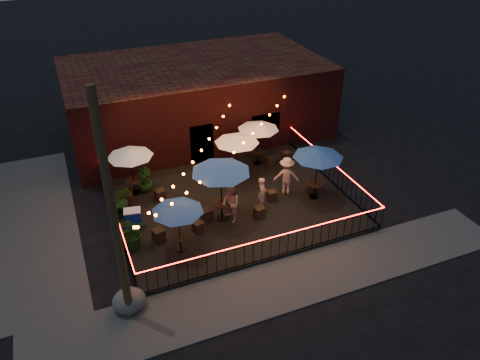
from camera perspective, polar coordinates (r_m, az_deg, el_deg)
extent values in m
plane|color=black|center=(19.37, 1.15, -6.31)|extent=(110.00, 110.00, 0.00)
cube|color=black|center=(20.81, -1.03, -2.99)|extent=(10.00, 8.00, 0.15)
cube|color=#3F3B3A|center=(17.17, 5.55, -12.43)|extent=(18.00, 2.50, 0.05)
cube|color=#3A100F|center=(26.89, -5.41, 9.98)|extent=(14.00, 8.00, 4.00)
cube|color=black|center=(23.62, -4.73, 4.37)|extent=(1.20, 0.24, 2.20)
cube|color=black|center=(24.55, 3.04, 6.85)|extent=(1.60, 0.24, 1.20)
cylinder|color=#3C2718|center=(13.88, -15.16, -4.51)|extent=(0.26, 0.26, 8.00)
cube|color=black|center=(17.84, 3.74, -9.39)|extent=(10.00, 0.04, 0.04)
cube|color=black|center=(17.25, 3.84, -7.10)|extent=(10.00, 0.04, 0.04)
cube|color=#FF160D|center=(17.23, 3.85, -7.02)|extent=(10.00, 0.03, 0.02)
cube|color=black|center=(19.83, -14.68, -5.68)|extent=(0.04, 8.00, 0.04)
cube|color=black|center=(19.30, -15.04, -3.51)|extent=(0.04, 8.00, 0.04)
cube|color=#FF160D|center=(19.28, -15.06, -3.43)|extent=(0.03, 8.00, 0.02)
cube|color=black|center=(22.72, 10.78, 0.13)|extent=(0.04, 8.00, 0.04)
cube|color=black|center=(22.25, 11.01, 2.14)|extent=(0.04, 8.00, 0.04)
cube|color=#FF160D|center=(22.24, 11.02, 2.21)|extent=(0.03, 8.00, 0.02)
cylinder|color=black|center=(18.38, -7.20, -8.42)|extent=(0.39, 0.39, 0.03)
cylinder|color=black|center=(18.18, -7.27, -7.66)|extent=(0.05, 0.05, 0.64)
cylinder|color=black|center=(17.98, -7.34, -6.86)|extent=(0.71, 0.71, 0.04)
cylinder|color=black|center=(17.73, -7.43, -5.83)|extent=(0.04, 0.04, 2.12)
cone|color=navy|center=(17.18, -7.64, -3.38)|extent=(2.38, 2.38, 0.31)
cylinder|color=black|center=(21.96, -12.63, -1.52)|extent=(0.41, 0.41, 0.03)
cylinder|color=black|center=(21.79, -12.73, -0.80)|extent=(0.06, 0.06, 0.67)
cylinder|color=black|center=(21.61, -12.84, -0.03)|extent=(0.74, 0.74, 0.04)
cylinder|color=black|center=(21.39, -12.97, 0.94)|extent=(0.04, 0.04, 2.23)
cone|color=white|center=(20.92, -13.29, 3.22)|extent=(2.29, 2.29, 0.32)
cylinder|color=black|center=(19.85, -2.21, -4.65)|extent=(0.48, 0.48, 0.03)
cylinder|color=black|center=(19.62, -2.24, -3.73)|extent=(0.07, 0.07, 0.79)
cylinder|color=black|center=(19.39, -2.26, -2.75)|extent=(0.88, 0.88, 0.04)
cylinder|color=black|center=(19.10, -2.29, -1.50)|extent=(0.05, 0.05, 2.65)
cone|color=navy|center=(18.49, -2.37, 1.50)|extent=(2.51, 2.51, 0.39)
cylinder|color=black|center=(22.48, -0.36, 0.20)|extent=(0.42, 0.42, 0.03)
cylinder|color=black|center=(22.31, -0.37, 0.93)|extent=(0.06, 0.06, 0.68)
cylinder|color=black|center=(22.13, -0.37, 1.71)|extent=(0.76, 0.76, 0.04)
cylinder|color=black|center=(21.92, -0.37, 2.69)|extent=(0.04, 0.04, 2.27)
cone|color=white|center=(21.45, -0.38, 5.00)|extent=(2.60, 2.60, 0.33)
cylinder|color=black|center=(21.42, 9.00, -2.02)|extent=(0.44, 0.44, 0.03)
cylinder|color=black|center=(21.23, 9.08, -1.23)|extent=(0.06, 0.06, 0.72)
cylinder|color=black|center=(21.03, 9.16, -0.39)|extent=(0.80, 0.80, 0.04)
cylinder|color=black|center=(20.79, 9.27, 0.68)|extent=(0.04, 0.04, 2.39)
cone|color=navy|center=(20.28, 9.52, 3.22)|extent=(2.88, 2.88, 0.35)
cylinder|color=black|center=(23.77, 2.13, 2.07)|extent=(0.41, 0.41, 0.03)
cylinder|color=black|center=(23.61, 2.15, 2.76)|extent=(0.06, 0.06, 0.67)
cylinder|color=black|center=(23.44, 2.17, 3.49)|extent=(0.74, 0.74, 0.04)
cylinder|color=black|center=(23.24, 2.19, 4.41)|extent=(0.04, 0.04, 2.22)
cone|color=white|center=(22.81, 2.24, 6.57)|extent=(2.34, 2.34, 0.32)
cube|color=black|center=(18.83, -9.87, -6.62)|extent=(0.51, 0.51, 0.50)
cube|color=black|center=(19.09, -5.14, -5.71)|extent=(0.47, 0.47, 0.45)
cube|color=black|center=(21.21, -13.58, -2.19)|extent=(0.56, 0.56, 0.51)
cube|color=black|center=(21.21, -9.73, -1.76)|extent=(0.46, 0.46, 0.47)
cube|color=black|center=(19.72, -4.11, -4.20)|extent=(0.49, 0.49, 0.48)
cube|color=black|center=(19.83, 2.36, -3.92)|extent=(0.45, 0.45, 0.47)
cube|color=black|center=(22.28, -4.60, 0.47)|extent=(0.42, 0.42, 0.50)
cube|color=black|center=(22.82, -0.52, 1.28)|extent=(0.41, 0.41, 0.41)
cube|color=black|center=(20.89, 3.90, -1.91)|extent=(0.44, 0.44, 0.46)
cube|color=black|center=(21.69, 8.77, -0.80)|extent=(0.52, 0.52, 0.49)
cube|color=black|center=(23.55, 3.68, 2.29)|extent=(0.44, 0.44, 0.44)
cube|color=black|center=(24.07, 5.66, 2.93)|extent=(0.48, 0.48, 0.46)
imported|color=tan|center=(20.04, 2.71, -1.64)|extent=(0.55, 0.66, 1.54)
imported|color=tan|center=(19.23, -1.16, -2.90)|extent=(0.76, 0.92, 1.71)
imported|color=#CFAE90|center=(21.10, 5.68, 0.52)|extent=(1.33, 1.09, 1.79)
imported|color=#143C0E|center=(18.50, -13.03, -6.23)|extent=(1.21, 1.06, 1.31)
imported|color=#1E3F11|center=(20.17, -14.24, -2.51)|extent=(1.03, 0.94, 1.52)
imported|color=#17410E|center=(21.70, -11.58, 0.01)|extent=(0.84, 0.84, 1.20)
cube|color=#0B2BA0|center=(19.56, -12.88, -4.72)|extent=(0.70, 0.55, 0.84)
cube|color=silver|center=(19.31, -13.03, -3.67)|extent=(0.75, 0.60, 0.05)
ellipsoid|color=#494A44|center=(16.43, -13.36, -14.12)|extent=(1.09, 0.96, 0.78)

